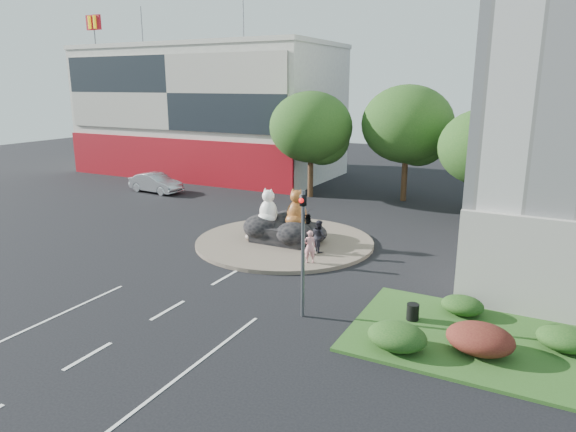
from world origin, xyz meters
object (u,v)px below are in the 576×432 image
pedestrian_pink (310,247)px  kitten_white (312,247)px  cat_tabby (297,207)px  parked_car (156,183)px  cat_white (268,206)px  pedestrian_dark (319,236)px  kitten_calico (250,231)px  litter_bin (413,312)px

pedestrian_pink → kitten_white: bearing=-104.2°
cat_tabby → parked_car: bearing=146.1°
cat_white → cat_tabby: bearing=17.3°
pedestrian_dark → parked_car: (-18.63, 8.56, -0.25)m
pedestrian_pink → cat_white: bearing=-68.4°
kitten_calico → pedestrian_dark: (4.29, -0.14, 0.34)m
cat_white → kitten_white: (3.33, -1.36, -1.53)m
parked_car → litter_bin: bearing=-114.0°
cat_white → litter_bin: bearing=-26.1°
pedestrian_dark → parked_car: bearing=15.7°
cat_white → pedestrian_dark: cat_white is taller
cat_white → cat_tabby: size_ratio=0.95×
pedestrian_pink → kitten_calico: bearing=-56.9°
kitten_white → litter_bin: bearing=-57.1°
kitten_calico → litter_bin: size_ratio=1.63×
pedestrian_pink → pedestrian_dark: size_ratio=0.97×
kitten_white → parked_car: (-18.50, 9.14, 0.21)m
cat_white → kitten_white: size_ratio=2.63×
kitten_calico → cat_white: bearing=58.0°
cat_tabby → kitten_white: size_ratio=2.76×
cat_white → kitten_calico: 1.75m
cat_white → pedestrian_pink: size_ratio=1.24×
cat_tabby → kitten_white: (1.70, -1.66, -1.58)m
kitten_calico → pedestrian_pink: pedestrian_pink is taller
cat_white → pedestrian_pink: (3.77, -2.57, -1.10)m
cat_tabby → kitten_calico: size_ratio=2.08×
cat_white → litter_bin: size_ratio=3.23×
cat_white → litter_bin: 11.85m
kitten_calico → pedestrian_pink: (4.60, -1.93, 0.31)m
pedestrian_dark → litter_bin: bearing=179.0°
cat_tabby → litter_bin: 10.73m
pedestrian_pink → parked_car: 21.58m
cat_white → litter_bin: cat_white is taller
kitten_calico → parked_car: bearing=170.1°
cat_white → kitten_calico: cat_white is taller
kitten_calico → kitten_white: bearing=10.6°
cat_white → kitten_calico: (-0.82, -0.63, -1.41)m
cat_tabby → litter_bin: cat_tabby is taller
kitten_white → cat_tabby: bearing=116.3°
pedestrian_pink → litter_bin: size_ratio=2.61×
pedestrian_pink → litter_bin: bearing=113.8°
cat_tabby → pedestrian_dark: (1.84, -1.07, -1.12)m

